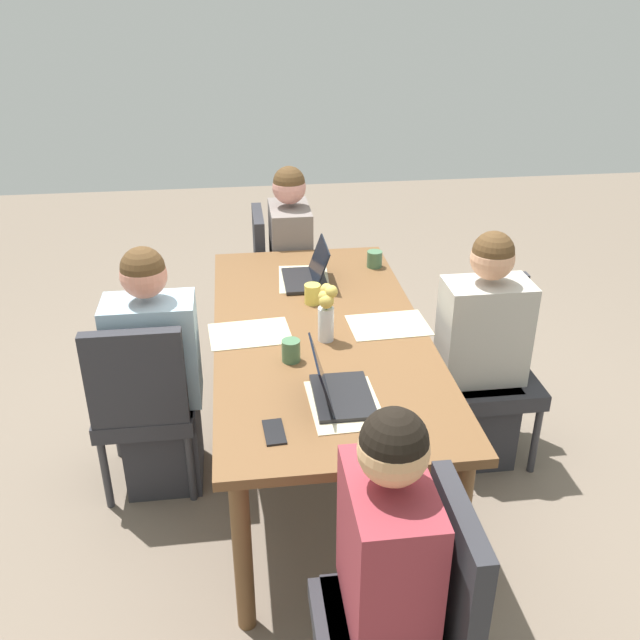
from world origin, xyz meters
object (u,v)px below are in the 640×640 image
chair_head_right_left_near (413,614)px  chair_head_left_right_near (278,273)px  chair_near_left_far (143,399)px  person_head_left_right_near (291,272)px  coffee_mug_near_left (312,294)px  phone_black (274,432)px  dining_table (320,345)px  person_near_left_far (157,384)px  coffee_mug_centre_left (291,351)px  chair_far_left_mid (486,359)px  laptop_head_right_left_near (336,390)px  person_head_right_left_near (385,594)px  laptop_head_left_right_near (309,274)px  flower_vase (327,309)px  coffee_mug_near_right (375,259)px  person_far_left_mid (480,363)px

chair_head_right_left_near → chair_head_left_right_near: size_ratio=1.00×
chair_head_right_left_near → chair_near_left_far: bearing=-144.6°
person_head_left_right_near → coffee_mug_near_left: (0.94, 0.02, 0.28)m
phone_black → dining_table: bearing=157.4°
person_near_left_far → coffee_mug_centre_left: 0.71m
chair_head_right_left_near → person_near_left_far: 1.61m
chair_far_left_mid → person_near_left_far: person_near_left_far is taller
dining_table → laptop_head_right_left_near: size_ratio=6.24×
person_head_left_right_near → coffee_mug_near_left: person_head_left_right_near is taller
person_head_right_left_near → coffee_mug_near_left: 1.61m
chair_head_left_right_near → person_head_left_right_near: person_head_left_right_near is taller
person_head_left_right_near → laptop_head_left_right_near: (0.69, 0.04, 0.28)m
chair_near_left_far → person_near_left_far: (-0.07, 0.06, 0.03)m
phone_black → coffee_mug_near_left: bearing=162.6°
person_near_left_far → flower_vase: bearing=82.5°
dining_table → laptop_head_left_right_near: 0.55m
dining_table → person_head_left_right_near: (-1.23, -0.03, -0.15)m
person_near_left_far → chair_head_right_left_near: bearing=32.1°
person_near_left_far → phone_black: bearing=32.8°
chair_far_left_mid → coffee_mug_centre_left: 1.09m
laptop_head_left_right_near → coffee_mug_centre_left: size_ratio=3.36×
laptop_head_right_left_near → coffee_mug_near_right: bearing=162.4°
person_near_left_far → dining_table: bearing=89.7°
phone_black → chair_near_left_far: bearing=-144.8°
person_head_right_left_near → chair_near_left_far: 1.49m
laptop_head_right_left_near → coffee_mug_near_right: 1.34m
flower_vase → coffee_mug_near_right: bearing=154.8°
person_far_left_mid → laptop_head_left_right_near: person_far_left_mid is taller
laptop_head_right_left_near → laptop_head_left_right_near: laptop_head_right_left_near is taller
chair_near_left_far → laptop_head_left_right_near: laptop_head_left_right_near is taller
dining_table → laptop_head_left_right_near: size_ratio=6.24×
chair_head_left_right_near → laptop_head_right_left_near: size_ratio=2.81×
chair_near_left_far → person_head_left_right_near: size_ratio=0.75×
dining_table → person_near_left_far: bearing=-90.3°
coffee_mug_centre_left → phone_black: (0.50, -0.11, -0.04)m
person_far_left_mid → laptop_head_right_left_near: (0.57, -0.79, 0.28)m
chair_head_right_left_near → laptop_head_left_right_near: (-1.90, -0.09, 0.30)m
coffee_mug_near_left → coffee_mug_near_right: bearing=136.4°
chair_head_left_right_near → coffee_mug_centre_left: chair_head_left_right_near is taller
person_head_left_right_near → person_far_left_mid: bearing=33.0°
person_far_left_mid → chair_near_left_far: bearing=-87.7°
dining_table → coffee_mug_near_right: size_ratio=22.37×
coffee_mug_near_right → chair_far_left_mid: bearing=35.1°
person_near_left_far → chair_near_left_far: bearing=-38.8°
chair_far_left_mid → person_far_left_mid: 0.10m
chair_head_right_left_near → chair_near_left_far: size_ratio=1.00×
chair_near_left_far → coffee_mug_near_right: size_ratio=10.08×
person_head_right_left_near → laptop_head_left_right_near: (-1.84, -0.02, 0.28)m
person_head_right_left_near → chair_far_left_mid: 1.59m
chair_head_right_left_near → chair_far_left_mid: size_ratio=1.00×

